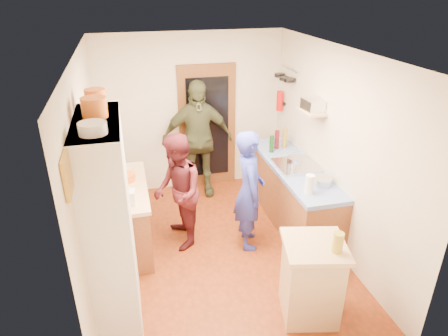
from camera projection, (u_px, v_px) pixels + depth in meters
name	position (u px, v px, depth m)	size (l,w,h in m)	color
floor	(221.00, 251.00, 5.36)	(3.00, 4.00, 0.02)	maroon
ceiling	(220.00, 51.00, 4.24)	(3.00, 4.00, 0.02)	silver
wall_back	(192.00, 113.00, 6.56)	(3.00, 0.02, 2.60)	beige
wall_front	(283.00, 269.00, 3.04)	(3.00, 0.02, 2.60)	beige
wall_left	(90.00, 176.00, 4.47)	(0.02, 4.00, 2.60)	beige
wall_right	(334.00, 151.00, 5.13)	(0.02, 4.00, 2.60)	beige
door_frame	(207.00, 127.00, 6.69)	(0.95, 0.06, 2.10)	brown
door_glass	(208.00, 128.00, 6.66)	(0.70, 0.02, 1.70)	black
hutch_body	(111.00, 228.00, 3.90)	(0.40, 1.20, 2.20)	white
hutch_top_shelf	(96.00, 122.00, 3.43)	(0.40, 1.14, 0.04)	white
plate_stack	(93.00, 128.00, 3.10)	(0.22, 0.22, 0.09)	white
orange_pot_a	(94.00, 107.00, 3.47)	(0.22, 0.22, 0.18)	orange
orange_pot_b	(96.00, 98.00, 3.74)	(0.20, 0.20, 0.17)	orange
left_counter_base	(125.00, 218.00, 5.30)	(0.60, 1.40, 0.85)	brown
left_counter_top	(122.00, 188.00, 5.11)	(0.64, 1.44, 0.05)	#D5B882
toaster	(126.00, 197.00, 4.67)	(0.23, 0.15, 0.17)	white
kettle	(117.00, 183.00, 4.98)	(0.16, 0.16, 0.18)	white
orange_bowl	(127.00, 177.00, 5.23)	(0.22, 0.22, 0.10)	orange
chopping_board	(122.00, 168.00, 5.56)	(0.30, 0.22, 0.03)	#D5B882
right_counter_base	(292.00, 195.00, 5.88)	(0.60, 2.20, 0.84)	brown
right_counter_top	(294.00, 167.00, 5.68)	(0.62, 2.22, 0.06)	#0632AF
hob	(296.00, 166.00, 5.62)	(0.55, 0.58, 0.04)	silver
pot_on_hob	(294.00, 162.00, 5.53)	(0.21, 0.21, 0.14)	silver
bottle_a	(272.00, 144.00, 6.06)	(0.07, 0.07, 0.26)	#143F14
bottle_b	(277.00, 140.00, 6.18)	(0.07, 0.07, 0.29)	#591419
bottle_c	(285.00, 138.00, 6.20)	(0.08, 0.08, 0.31)	olive
paper_towel	(310.00, 184.00, 4.88)	(0.11, 0.11, 0.25)	white
mixing_bowl	(321.00, 181.00, 5.12)	(0.27, 0.27, 0.10)	silver
island_base	(311.00, 282.00, 4.18)	(0.55, 0.55, 0.86)	#D5B882
island_top	(315.00, 246.00, 3.98)	(0.62, 0.62, 0.05)	#D5B882
cutting_board	(309.00, 242.00, 4.02)	(0.35, 0.28, 0.02)	white
oil_jar	(338.00, 242.00, 3.82)	(0.10, 0.10, 0.21)	#AD9E2D
pan_rail	(289.00, 69.00, 6.13)	(0.02, 0.02, 0.65)	silver
pan_hang_a	(289.00, 80.00, 6.02)	(0.18, 0.18, 0.05)	black
pan_hang_b	(284.00, 78.00, 6.21)	(0.16, 0.16, 0.05)	black
pan_hang_c	(280.00, 75.00, 6.38)	(0.17, 0.17, 0.05)	black
wall_shelf	(312.00, 111.00, 5.32)	(0.26, 0.42, 0.03)	#D5B882
radio	(313.00, 105.00, 5.28)	(0.22, 0.30, 0.15)	silver
ext_bracket	(283.00, 104.00, 6.55)	(0.06, 0.10, 0.04)	black
fire_extinguisher	(280.00, 101.00, 6.51)	(0.11, 0.11, 0.32)	red
picture_frame	(67.00, 176.00, 2.79)	(0.03, 0.25, 0.30)	gold
person_hob	(252.00, 191.00, 5.15)	(0.60, 0.39, 1.64)	#2C36A5
person_left	(179.00, 191.00, 5.23)	(0.77, 0.60, 1.57)	#4A161C
person_back	(198.00, 140.00, 6.41)	(1.13, 0.47, 1.93)	#3B4026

